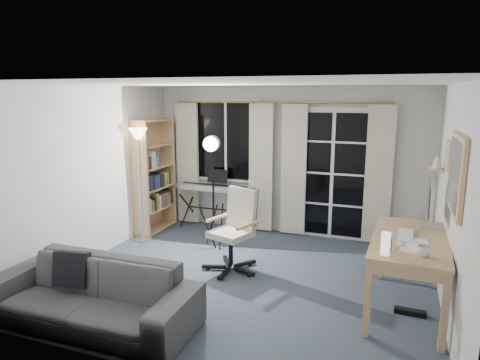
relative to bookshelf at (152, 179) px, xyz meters
name	(u,v)px	position (x,y,z in m)	size (l,w,h in m)	color
floor	(245,279)	(2.12, -1.31, -0.90)	(4.50, 4.00, 0.02)	#36414E
window	(227,141)	(1.07, 0.67, 0.61)	(1.20, 0.08, 1.40)	white
french_door	(332,175)	(2.87, 0.67, 0.13)	(1.32, 0.09, 2.11)	white
curtains	(276,168)	(1.99, 0.57, 0.20)	(3.60, 0.07, 2.13)	gold
bookshelf	(152,179)	(0.00, 0.00, 0.00)	(0.31, 0.88, 1.88)	tan
torchiere_lamp	(139,151)	(0.12, -0.53, 0.54)	(0.36, 0.36, 1.78)	#B2B2B7
keyboard_piano	(215,188)	(0.98, 0.39, -0.17)	(1.32, 0.64, 0.96)	black
studio_light	(212,157)	(1.31, -0.47, 0.50)	(0.34, 0.35, 1.73)	black
office_chair	(237,222)	(1.90, -1.02, -0.26)	(0.75, 0.75, 1.07)	black
desk	(410,247)	(4.00, -1.44, -0.19)	(0.81, 1.53, 0.80)	tan
monitor	(431,202)	(4.20, -0.99, 0.21)	(0.20, 0.58, 0.50)	silver
desk_clutter	(402,261)	(3.93, -1.68, -0.26)	(0.49, 0.91, 1.02)	white
mug	(424,250)	(4.10, -1.94, -0.02)	(0.13, 0.10, 0.13)	silver
wall_mirror	(456,174)	(4.35, -1.66, 0.66)	(0.04, 0.94, 0.74)	tan
framed_print	(448,156)	(4.35, -0.76, 0.71)	(0.03, 0.42, 0.32)	tan
wall_shelf	(437,165)	(4.28, -0.26, 0.51)	(0.16, 0.30, 0.18)	tan
sofa	(90,284)	(1.03, -2.85, -0.47)	(2.17, 0.65, 0.84)	#333336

